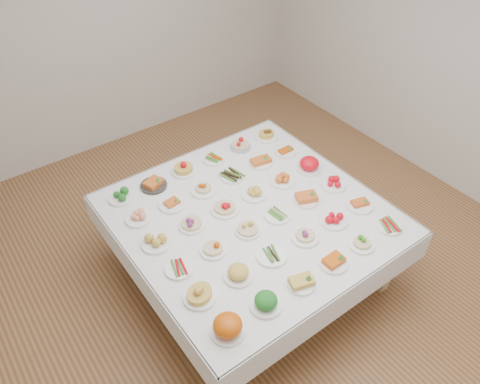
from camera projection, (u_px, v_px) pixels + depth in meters
room_envelope at (243, 80)px, 3.35m from camera, size 5.02×5.02×2.81m
display_table at (251, 219)px, 3.91m from camera, size 2.07×2.07×0.75m
dish_0 at (228, 326)px, 2.98m from camera, size 0.22×0.22×0.14m
dish_1 at (266, 301)px, 3.14m from camera, size 0.22×0.22×0.12m
dish_2 at (301, 282)px, 3.28m from camera, size 0.20×0.20×0.09m
dish_3 at (334, 260)px, 3.43m from camera, size 0.21×0.21×0.10m
dish_4 at (362, 242)px, 3.56m from camera, size 0.20×0.20×0.11m
dish_5 at (389, 226)px, 3.73m from camera, size 0.21×0.20×0.05m
dish_6 at (199, 292)px, 3.18m from camera, size 0.26×0.25×0.15m
dish_7 at (238, 272)px, 3.33m from camera, size 0.21×0.21×0.11m
dish_8 at (272, 255)px, 3.50m from camera, size 0.23×0.23×0.05m
dish_9 at (305, 234)px, 3.62m from camera, size 0.22×0.22×0.11m
dish_10 at (334, 218)px, 3.77m from camera, size 0.23×0.23×0.10m
dish_11 at (360, 203)px, 3.91m from camera, size 0.23×0.23×0.09m
dish_12 at (179, 268)px, 3.40m from camera, size 0.21×0.21×0.05m
dish_13 at (213, 247)px, 3.52m from camera, size 0.20×0.20×0.11m
dish_14 at (248, 228)px, 3.67m from camera, size 0.20×0.20×0.11m
dish_15 at (277, 215)px, 3.83m from camera, size 0.21×0.21×0.05m
dish_16 at (306, 198)px, 3.95m from camera, size 0.20×0.20×0.10m
dish_17 at (333, 182)px, 4.11m from camera, size 0.22×0.22×0.10m
dish_18 at (156, 240)px, 3.58m from camera, size 0.23×0.23×0.10m
dish_19 at (191, 222)px, 3.72m from camera, size 0.21×0.21×0.11m
dish_20 at (225, 205)px, 3.85m from camera, size 0.23×0.23×0.13m
dish_21 at (254, 192)px, 4.01m from camera, size 0.22×0.22×0.09m
dish_22 at (282, 179)px, 4.15m from camera, size 0.23×0.23×0.09m
dish_23 at (309, 164)px, 4.26m from camera, size 0.22×0.22×0.14m
dish_24 at (138, 217)px, 3.79m from camera, size 0.21×0.21×0.09m
dish_25 at (172, 203)px, 3.92m from camera, size 0.22×0.22×0.09m
dish_26 at (203, 187)px, 4.05m from camera, size 0.23×0.23×0.11m
dish_27 at (232, 175)px, 4.21m from camera, size 0.21×0.21×0.05m
dish_28 at (261, 161)px, 4.34m from camera, size 0.21×0.21×0.10m
dish_29 at (286, 151)px, 4.49m from camera, size 0.20×0.20×0.08m
dish_30 at (120, 195)px, 3.97m from camera, size 0.22×0.22×0.10m
dish_31 at (153, 182)px, 4.10m from camera, size 0.23×0.23×0.11m
dish_32 at (183, 166)px, 4.24m from camera, size 0.24×0.23×0.14m
dish_33 at (214, 159)px, 4.40m from camera, size 0.20×0.20×0.05m
dish_34 at (240, 144)px, 4.53m from camera, size 0.20×0.20×0.11m
dish_35 at (266, 134)px, 4.67m from camera, size 0.23×0.23×0.12m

